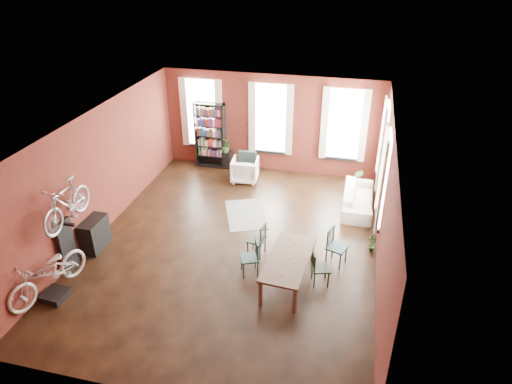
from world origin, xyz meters
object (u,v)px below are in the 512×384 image
(dining_chair_a, at_px, (250,258))
(dining_chair_c, at_px, (321,268))
(bicycle_floor, at_px, (43,256))
(white_armchair, at_px, (245,169))
(bike_trainer, at_px, (55,295))
(dining_chair_d, at_px, (337,247))
(cream_sofa, at_px, (359,195))
(dining_chair_b, at_px, (256,239))
(bookshelf, at_px, (210,136))
(console_table, at_px, (95,234))
(plant_stand, at_px, (227,159))
(dining_table, at_px, (288,270))

(dining_chair_a, distance_m, dining_chair_c, 1.61)
(bicycle_floor, bearing_deg, white_armchair, 82.93)
(dining_chair_a, height_order, bike_trainer, dining_chair_a)
(dining_chair_d, relative_size, cream_sofa, 0.45)
(dining_chair_b, height_order, bookshelf, bookshelf)
(dining_chair_c, bearing_deg, white_armchair, 16.93)
(cream_sofa, distance_m, bike_trainer, 8.15)
(console_table, distance_m, plant_stand, 5.51)
(bookshelf, bearing_deg, console_table, -103.83)
(dining_chair_b, xyz_separation_m, dining_chair_c, (1.62, -0.71, -0.02))
(plant_stand, bearing_deg, bike_trainer, -103.71)
(dining_chair_c, bearing_deg, dining_table, 83.67)
(cream_sofa, xyz_separation_m, plant_stand, (-4.40, 1.70, -0.12))
(dining_chair_b, distance_m, bike_trainer, 4.60)
(bicycle_floor, bearing_deg, dining_chair_a, 40.06)
(dining_chair_a, height_order, white_armchair, dining_chair_a)
(dining_table, bearing_deg, plant_stand, 123.89)
(dining_chair_c, relative_size, bike_trainer, 1.66)
(bicycle_floor, bearing_deg, dining_chair_c, 33.65)
(dining_table, xyz_separation_m, cream_sofa, (1.37, 3.68, 0.08))
(console_table, bearing_deg, dining_chair_a, -1.24)
(bookshelf, relative_size, bike_trainer, 4.41)
(dining_chair_c, relative_size, white_armchair, 1.00)
(dining_table, xyz_separation_m, dining_chair_d, (0.99, 0.92, 0.14))
(bike_trainer, bearing_deg, bicycle_floor, -175.12)
(dining_chair_b, bearing_deg, white_armchair, -151.00)
(dining_chair_c, relative_size, dining_chair_d, 0.89)
(bike_trainer, xyz_separation_m, plant_stand, (1.72, 7.07, 0.22))
(dining_chair_b, distance_m, plant_stand, 5.01)
(cream_sofa, xyz_separation_m, bicycle_floor, (-6.16, -5.37, 0.70))
(bike_trainer, height_order, console_table, console_table)
(plant_stand, bearing_deg, console_table, -109.38)
(dining_chair_b, height_order, bike_trainer, dining_chair_b)
(bookshelf, bearing_deg, dining_table, -56.36)
(white_armchair, distance_m, console_table, 5.14)
(bike_trainer, height_order, plant_stand, plant_stand)
(dining_chair_c, distance_m, plant_stand, 6.44)
(dining_chair_c, bearing_deg, bicycle_floor, 92.24)
(dining_table, distance_m, dining_chair_c, 0.71)
(dining_table, xyz_separation_m, bookshelf, (-3.58, 5.38, 0.77))
(dining_chair_d, height_order, cream_sofa, dining_chair_d)
(white_armchair, distance_m, bicycle_floor, 6.82)
(dining_chair_b, relative_size, cream_sofa, 0.41)
(dining_chair_b, distance_m, dining_chair_c, 1.77)
(bookshelf, relative_size, white_armchair, 2.66)
(bookshelf, height_order, white_armchair, bookshelf)
(dining_chair_d, xyz_separation_m, bicycle_floor, (-5.77, -2.61, 0.64))
(bike_trainer, bearing_deg, dining_chair_a, 24.86)
(bookshelf, xyz_separation_m, bicycle_floor, (-1.21, -7.07, 0.01))
(bookshelf, distance_m, bicycle_floor, 7.17)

